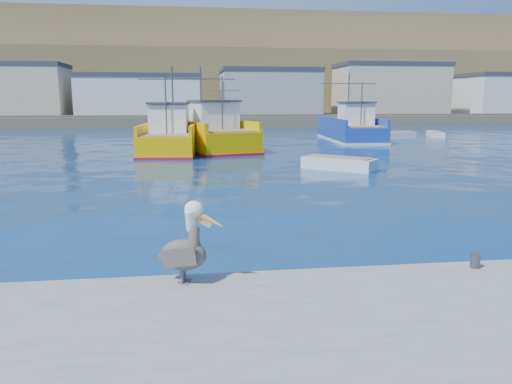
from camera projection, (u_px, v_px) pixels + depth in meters
ground at (299, 249)px, 13.50m from camera, size 260.00×260.00×0.00m
dock_bollards at (365, 266)px, 10.15m from camera, size 36.20×0.20×0.30m
far_shore at (199, 78)px, 118.23m from camera, size 200.00×81.00×24.00m
trawler_yellow_a at (172, 138)px, 38.23m from camera, size 5.33×11.94×6.56m
trawler_yellow_b at (208, 135)px, 40.49m from camera, size 7.94×13.58×6.71m
trawler_blue at (351, 129)px, 48.65m from camera, size 5.61×11.88×6.56m
boat_orange at (223, 126)px, 56.46m from camera, size 4.21×7.84×5.97m
skiff_mid at (339, 165)px, 28.59m from camera, size 4.09×3.84×0.90m
skiff_far at (435, 135)px, 52.87m from camera, size 2.15×3.75×0.77m
skiff_extra at (395, 136)px, 50.45m from camera, size 4.51×2.56×0.93m
pelican at (186, 248)px, 9.52m from camera, size 1.31×0.71×1.61m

